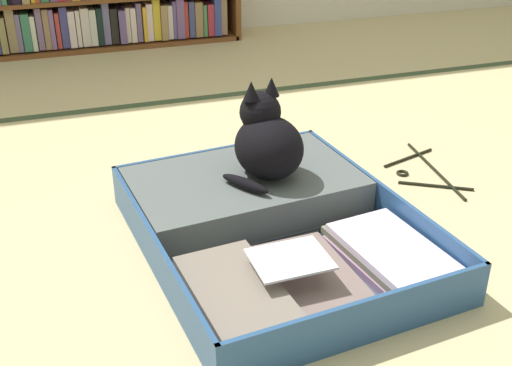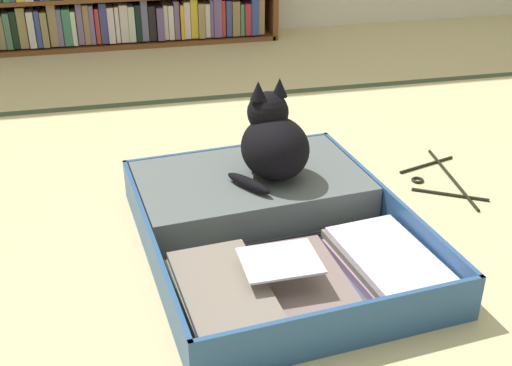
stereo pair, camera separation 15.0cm
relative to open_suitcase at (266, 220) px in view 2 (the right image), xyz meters
name	(u,v)px [view 2 (the right image)]	position (x,y,z in m)	size (l,w,h in m)	color
ground_plane	(318,258)	(0.11, -0.14, -0.05)	(10.00, 10.00, 0.00)	#C8B886
tatami_border	(228,96)	(0.11, 1.15, -0.05)	(4.80, 0.05, 0.00)	#384B30
open_suitcase	(266,220)	(0.00, 0.00, 0.00)	(0.77, 0.94, 0.12)	#284E80
black_cat	(272,142)	(0.05, 0.13, 0.18)	(0.27, 0.26, 0.28)	black
clothes_hanger	(441,179)	(0.65, 0.20, -0.05)	(0.25, 0.43, 0.01)	black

